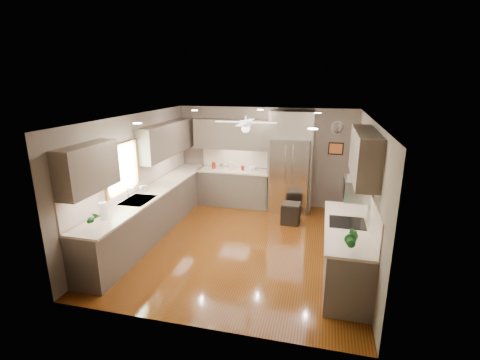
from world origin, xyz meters
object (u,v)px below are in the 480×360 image
at_px(canister_d, 243,168).
at_px(soap_bottle, 143,187).
at_px(refrigerator, 290,164).
at_px(potted_plant_right, 352,238).
at_px(potted_plant_left, 93,218).
at_px(bowl, 253,170).
at_px(canister_a, 214,165).
at_px(canister_b, 222,166).
at_px(stool, 291,213).
at_px(microwave, 357,189).
at_px(canister_c, 231,166).
at_px(paper_towel, 103,211).

height_order(canister_d, soap_bottle, soap_bottle).
bearing_deg(refrigerator, soap_bottle, -142.01).
distance_m(canister_d, potted_plant_right, 4.56).
bearing_deg(potted_plant_left, canister_d, 70.29).
xyz_separation_m(potted_plant_right, bowl, (-2.15, 3.89, -0.16)).
xyz_separation_m(canister_a, refrigerator, (1.97, -0.04, 0.17)).
bearing_deg(canister_b, potted_plant_right, -52.72).
height_order(potted_plant_left, refrigerator, refrigerator).
height_order(canister_d, stool, canister_d).
distance_m(canister_a, canister_d, 0.77).
height_order(canister_b, potted_plant_left, potted_plant_left).
distance_m(canister_a, bowl, 1.03).
xyz_separation_m(canister_d, microwave, (2.53, -2.75, 0.48)).
bearing_deg(potted_plant_left, canister_a, 80.54).
height_order(canister_c, soap_bottle, soap_bottle).
relative_size(potted_plant_right, paper_towel, 1.08).
xyz_separation_m(soap_bottle, paper_towel, (0.11, -1.49, 0.05)).
bearing_deg(bowl, paper_towel, -114.87).
xyz_separation_m(potted_plant_left, refrigerator, (2.64, 3.98, 0.09)).
relative_size(canister_d, potted_plant_right, 0.33).
relative_size(canister_a, canister_c, 0.85).
relative_size(canister_d, stool, 0.25).
xyz_separation_m(soap_bottle, bowl, (1.83, 2.23, -0.07)).
relative_size(potted_plant_left, stool, 0.65).
xyz_separation_m(canister_b, canister_d, (0.56, -0.03, -0.01)).
relative_size(canister_a, microwave, 0.30).
height_order(soap_bottle, potted_plant_left, potted_plant_left).
distance_m(canister_d, microwave, 3.76).
relative_size(stool, paper_towel, 1.43).
relative_size(canister_b, stool, 0.33).
relative_size(canister_a, paper_towel, 0.49).
bearing_deg(soap_bottle, canister_b, 65.51).
xyz_separation_m(potted_plant_left, paper_towel, (-0.03, 0.31, -0.02)).
bearing_deg(microwave, paper_towel, -166.57).
bearing_deg(canister_c, canister_d, -2.69).
bearing_deg(potted_plant_left, paper_towel, 95.67).
height_order(canister_d, potted_plant_right, potted_plant_right).
bearing_deg(soap_bottle, paper_towel, -85.76).
bearing_deg(canister_a, refrigerator, -1.06).
xyz_separation_m(soap_bottle, microwave, (4.11, -0.53, 0.45)).
bearing_deg(soap_bottle, bowl, 50.57).
bearing_deg(paper_towel, canister_a, 79.29).
height_order(bowl, paper_towel, paper_towel).
height_order(canister_b, potted_plant_right, potted_plant_right).
bearing_deg(canister_b, bowl, -0.58).
bearing_deg(canister_d, canister_c, 177.31).
distance_m(soap_bottle, paper_towel, 1.49).
xyz_separation_m(bowl, paper_towel, (-1.72, -3.72, 0.12)).
bearing_deg(soap_bottle, canister_a, 69.88).
bearing_deg(refrigerator, canister_a, 178.94).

